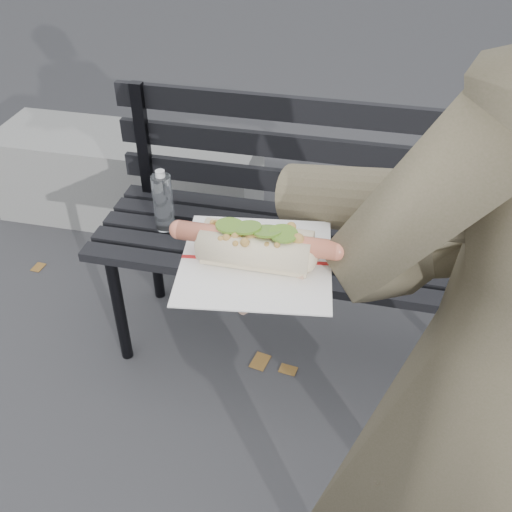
% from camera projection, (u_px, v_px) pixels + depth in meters
% --- Properties ---
extents(park_bench, '(1.50, 0.44, 0.88)m').
position_uv_depth(park_bench, '(328.00, 221.00, 1.91)').
color(park_bench, black).
rests_on(park_bench, ground).
extents(concrete_block, '(1.20, 0.40, 0.40)m').
position_uv_depth(concrete_block, '(129.00, 177.00, 2.78)').
color(concrete_block, slate).
rests_on(concrete_block, ground).
extents(person, '(0.75, 0.64, 1.75)m').
position_uv_depth(person, '(506.00, 377.00, 0.94)').
color(person, brown).
rests_on(person, ground).
extents(held_hotdog, '(0.62, 0.32, 0.20)m').
position_uv_depth(held_hotdog, '(411.00, 221.00, 0.76)').
color(held_hotdog, brown).
extents(fallen_leaves, '(4.42, 3.48, 0.00)m').
position_uv_depth(fallen_leaves, '(356.00, 480.00, 1.76)').
color(fallen_leaves, brown).
rests_on(fallen_leaves, ground).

